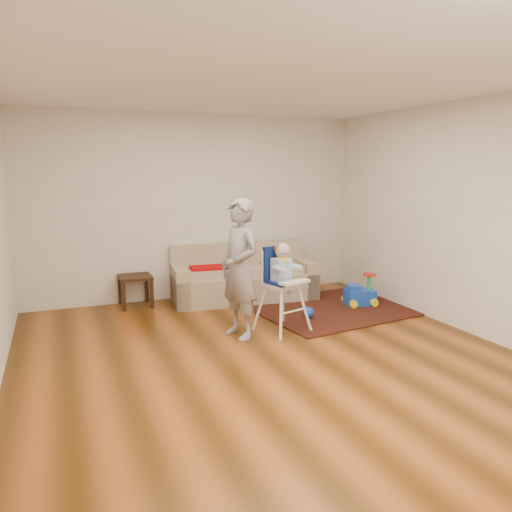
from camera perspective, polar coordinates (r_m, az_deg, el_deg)
name	(u,v)px	position (r m, az deg, el deg)	size (l,w,h in m)	color
ground	(271,359)	(5.20, 1.68, -11.63)	(5.50, 5.50, 0.00)	#432407
room_envelope	(252,172)	(5.32, -0.51, 9.54)	(5.04, 5.52, 2.72)	beige
sofa	(244,273)	(7.34, -1.44, -1.92)	(2.15, 1.05, 0.80)	tan
side_table	(136,291)	(7.21, -13.59, -3.90)	(0.44, 0.44, 0.44)	black
area_rug	(338,308)	(7.05, 9.34, -5.85)	(2.24, 1.68, 0.02)	black
ride_on_toy	(360,289)	(7.18, 11.81, -3.73)	(0.41, 0.29, 0.45)	blue
toy_ball	(308,312)	(6.49, 6.01, -6.42)	(0.14, 0.14, 0.14)	blue
high_chair	(282,289)	(5.90, 3.01, -3.76)	(0.62, 0.62, 1.07)	silver
adult	(240,269)	(5.64, -1.89, -1.49)	(0.58, 0.38, 1.59)	gray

